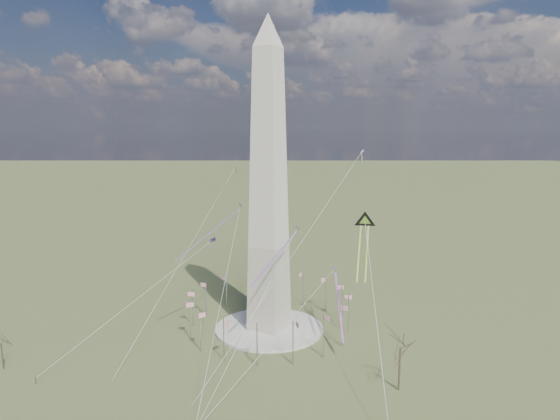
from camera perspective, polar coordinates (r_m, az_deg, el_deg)
The scene contains 14 objects.
ground at distance 171.18m, azimuth -1.25°, elevation -13.50°, with size 2000.00×2000.00×0.00m, color #405128.
plaza at distance 171.03m, azimuth -1.25°, elevation -13.37°, with size 36.00×36.00×0.80m, color beige.
washington_monument at distance 158.72m, azimuth -1.31°, elevation 2.65°, with size 15.56×15.56×100.00m.
flagpole_ring at distance 168.48m, azimuth -1.26°, elevation -11.22°, with size 54.40×54.40×13.00m.
tree_near at distance 134.32m, azimuth 13.61°, elevation -14.74°, with size 9.86×9.86×17.26m.
tree_far at distance 162.34m, azimuth -29.28°, elevation -13.01°, with size 6.47×6.47×11.32m.
person_west at distance 153.08m, azimuth -26.12°, elevation -17.07°, with size 0.83×0.64×1.70m, color gray.
kite_delta_black at distance 153.37m, azimuth 9.66°, elevation -1.64°, with size 10.84×20.96×17.09m.
kite_diamond_purple at distance 185.20m, azimuth -7.70°, elevation -3.70°, with size 2.58×3.14×9.19m.
kite_streamer_left at distance 149.66m, azimuth 0.22°, elevation -4.40°, with size 5.63×20.50×14.23m.
kite_streamer_mid at distance 157.68m, azimuth -6.99°, elevation -1.67°, with size 11.84×21.84×16.30m.
kite_streamer_right at distance 161.74m, azimuth 6.60°, elevation -9.31°, with size 12.95×21.88×16.64m.
kite_small_red at distance 211.64m, azimuth -5.05°, elevation 4.93°, with size 1.24×1.44×3.86m.
kite_small_white at distance 194.32m, azimuth 9.36°, elevation 6.46°, with size 1.88×1.63×4.82m.
Camera 1 is at (78.89, -136.42, 66.85)m, focal length 32.00 mm.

